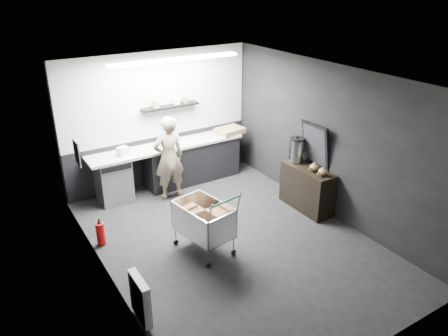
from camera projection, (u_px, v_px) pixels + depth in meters
floor at (232, 241)px, 7.17m from camera, size 5.50×5.50×0.00m
ceiling at (234, 78)px, 6.07m from camera, size 5.50×5.50×0.00m
wall_back at (159, 119)px, 8.76m from camera, size 5.50×0.00×5.50m
wall_front at (378, 259)px, 4.49m from camera, size 5.50×0.00×5.50m
wall_left at (104, 199)px, 5.66m from camera, size 0.00×5.50×5.50m
wall_right at (330, 142)px, 7.58m from camera, size 0.00×5.50×5.50m
kitchen_wall_panel at (158, 95)px, 8.54m from camera, size 3.95×0.02×1.70m
dado_panel at (162, 159)px, 9.09m from camera, size 3.95×0.02×1.00m
floating_shelf at (170, 106)px, 8.64m from camera, size 1.20×0.22×0.04m
wall_clock at (219, 72)px, 9.08m from camera, size 0.20×0.03×0.20m
poster at (77, 153)px, 6.60m from camera, size 0.02×0.30×0.40m
poster_red_band at (76, 148)px, 6.57m from camera, size 0.02×0.22×0.10m
radiator at (140, 299)px, 5.40m from camera, size 0.10×0.50×0.60m
ceiling_strip at (176, 60)px, 7.52m from camera, size 2.40×0.20×0.04m
prep_counter at (174, 164)px, 8.93m from camera, size 3.20×0.61×0.90m
person at (169, 158)px, 8.28m from camera, size 0.62×0.42×1.65m
shopping_cart at (203, 221)px, 6.76m from camera, size 0.75×1.08×1.09m
sideboard at (307, 182)px, 8.02m from camera, size 0.46×1.08×1.63m
fire_extinguisher at (100, 233)px, 7.01m from camera, size 0.14×0.14×0.46m
cardboard_box at (230, 131)px, 9.32m from camera, size 0.62×0.50×0.11m
pink_tub at (164, 142)px, 8.62m from camera, size 0.18×0.18×0.18m
white_container at (123, 151)px, 8.17m from camera, size 0.22×0.19×0.17m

